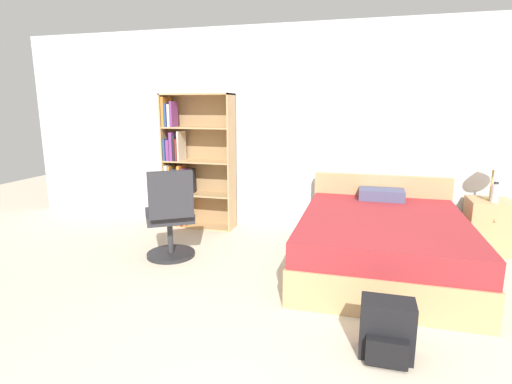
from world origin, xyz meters
TOP-DOWN VIEW (x-y plane):
  - wall_back at (0.00, 3.23)m, footprint 9.00×0.06m
  - bookshelf at (-1.93, 2.95)m, footprint 0.94×0.32m
  - bed at (0.52, 2.11)m, footprint 1.57×2.03m
  - office_chair at (-1.62, 1.77)m, footprint 0.69×0.72m
  - nightstand at (1.69, 2.93)m, footprint 0.44×0.46m
  - table_lamp at (1.67, 2.94)m, footprint 0.28×0.28m
  - water_bottle at (1.69, 2.82)m, footprint 0.08×0.08m
  - backpack_black at (0.51, 0.59)m, footprint 0.34×0.28m

SIDE VIEW (x-z plane):
  - backpack_black at x=0.51m, z-range -0.01..0.38m
  - bed at x=0.52m, z-range -0.12..0.68m
  - nightstand at x=1.69m, z-range 0.00..0.59m
  - office_chair at x=-1.62m, z-range -0.04..0.94m
  - water_bottle at x=1.69m, z-range 0.59..0.81m
  - bookshelf at x=-1.93m, z-range -0.06..1.71m
  - table_lamp at x=1.67m, z-range 0.75..1.24m
  - wall_back at x=0.00m, z-range 0.00..2.60m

